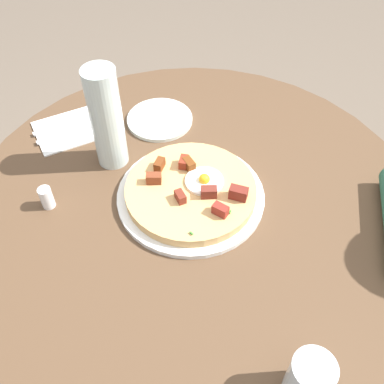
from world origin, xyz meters
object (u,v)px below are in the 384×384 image
Objects in this scene: breakfast_pizza at (191,190)px; water_bottle at (106,119)px; water_glass at (308,380)px; dining_table at (193,245)px; fork at (72,132)px; pizza_plate at (191,196)px; bread_plate at (160,119)px; knife at (68,124)px; salt_shaker at (47,198)px.

breakfast_pizza is 0.24m from water_bottle.
water_glass is at bearing -43.46° from breakfast_pizza.
dining_table is 0.42m from fork.
breakfast_pizza reaches higher than pizza_plate.
dining_table is 0.50m from water_glass.
bread_plate is (-0.18, 0.21, -0.00)m from pizza_plate.
fork is (-0.18, -0.13, 0.00)m from bread_plate.
bread_plate reaches higher than dining_table.
fork is at bearing 167.75° from pizza_plate.
water_glass reaches higher than pizza_plate.
breakfast_pizza is at bearing 136.54° from water_glass.
pizza_plate reaches higher than dining_table.
knife reaches higher than dining_table.
breakfast_pizza is 1.15× the size of water_bottle.
bread_plate is at bearing 130.42° from breakfast_pizza.
knife is at bearing 165.32° from pizza_plate.
knife is at bearing 150.20° from water_glass.
dining_table is 3.58× the size of breakfast_pizza.
fork is 0.73× the size of water_bottle.
water_glass is at bearing -43.82° from dining_table.
water_bottle is at bearing 170.12° from breakfast_pizza.
knife is (-0.03, 0.02, 0.00)m from fork.
pizza_plate is at bearing -10.20° from water_bottle.
fork is at bearing 167.96° from dining_table.
breakfast_pizza is 1.59× the size of fork.
pizza_plate is 0.45m from water_glass.
bread_plate is 0.21m from water_bottle.
pizza_plate is at bearing -62.07° from fork.
bread_plate is 0.94× the size of knife.
breakfast_pizza is 1.59× the size of knife.
knife is 3.45× the size of salt_shaker.
water_bottle is (0.14, -0.04, 0.12)m from fork.
water_bottle is (-0.54, 0.35, 0.07)m from water_glass.
water_glass is at bearing -79.62° from knife.
knife is at bearing -152.22° from bread_plate.
bread_plate is (-0.18, 0.21, 0.18)m from dining_table.
fork is 3.45× the size of salt_shaker.
salt_shaker reaches higher than knife.
knife is (-0.39, 0.10, 0.00)m from pizza_plate.
water_glass is at bearing -79.14° from fork.
knife is at bearing 114.58° from salt_shaker.
dining_table is at bearing 136.18° from water_glass.
pizza_plate is at bearing -140.64° from breakfast_pizza.
breakfast_pizza is (-0.01, 0.00, 0.20)m from dining_table.
water_bottle is (-0.22, 0.04, 0.12)m from pizza_plate.
breakfast_pizza is at bearing 27.23° from salt_shaker.
water_glass is 0.42× the size of water_bottle.
fork is 0.04m from knife.
salt_shaker is at bearing -153.36° from dining_table.
fork is 0.23m from salt_shaker.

